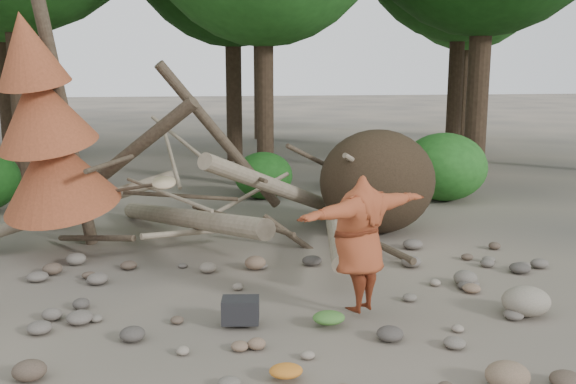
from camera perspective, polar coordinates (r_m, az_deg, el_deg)
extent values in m
plane|color=#514C44|center=(7.95, -2.04, -12.17)|extent=(120.00, 120.00, 0.00)
ellipsoid|color=#332619|center=(12.23, 7.94, 0.92)|extent=(2.20, 1.87, 1.98)
cylinder|color=gray|center=(11.27, -9.15, -2.29)|extent=(2.61, 5.11, 1.08)
cylinder|color=gray|center=(11.78, -0.38, 0.19)|extent=(3.18, 3.71, 1.90)
cylinder|color=brown|center=(12.07, -14.92, 2.48)|extent=(3.08, 1.91, 2.49)
cylinder|color=gray|center=(11.36, 4.10, -3.10)|extent=(1.13, 4.98, 0.43)
cylinder|color=brown|center=(12.14, -5.94, 4.75)|extent=(2.39, 1.03, 2.89)
cylinder|color=gray|center=(11.74, -18.96, -1.47)|extent=(3.71, 0.86, 1.20)
cylinder|color=#4C3F30|center=(11.27, -16.79, -3.95)|extent=(1.52, 1.70, 0.49)
cylinder|color=gray|center=(11.93, -3.37, -0.18)|extent=(1.57, 0.85, 0.69)
cylinder|color=#4C3F30|center=(12.58, 3.70, 2.26)|extent=(1.92, 1.25, 1.10)
cylinder|color=gray|center=(11.59, -10.25, 2.83)|extent=(0.37, 1.42, 0.85)
cylinder|color=#4C3F30|center=(11.28, 7.40, -4.33)|extent=(0.79, 2.54, 0.12)
cylinder|color=gray|center=(10.71, -8.11, -3.53)|extent=(1.78, 1.11, 0.29)
cylinder|color=#4C3F30|center=(11.30, -19.13, 5.76)|extent=(0.67, 1.13, 4.35)
cone|color=brown|center=(11.11, -19.99, 1.98)|extent=(2.06, 2.13, 1.86)
cone|color=brown|center=(10.83, -21.11, 7.01)|extent=(1.71, 1.78, 1.65)
cone|color=brown|center=(10.65, -22.18, 11.73)|extent=(1.23, 1.30, 1.41)
cylinder|color=#38281C|center=(17.34, -23.07, 14.74)|extent=(0.56, 0.56, 8.96)
cylinder|color=#38281C|center=(16.56, -2.09, 12.65)|extent=(0.44, 0.44, 7.14)
cylinder|color=#38281C|center=(18.80, 16.90, 15.55)|extent=(0.60, 0.60, 9.45)
cylinder|color=#38281C|center=(21.55, -24.14, 11.93)|extent=(0.42, 0.42, 7.56)
cylinder|color=#38281C|center=(21.52, -4.92, 14.15)|extent=(0.52, 0.52, 8.54)
cylinder|color=#38281C|center=(22.82, 14.83, 13.13)|extent=(0.50, 0.50, 8.12)
cylinder|color=#38281C|center=(27.92, -2.53, 13.72)|extent=(0.54, 0.54, 8.75)
cylinder|color=#38281C|center=(29.70, 15.56, 12.30)|extent=(0.46, 0.46, 7.84)
ellipsoid|color=#1D5819|center=(15.36, -2.20, 1.49)|extent=(1.40, 1.40, 1.12)
ellipsoid|color=#256820|center=(15.56, 13.70, 2.19)|extent=(2.00, 2.00, 1.60)
imported|color=brown|center=(8.12, 6.38, -4.57)|extent=(2.14, 1.60, 1.75)
cylinder|color=tan|center=(7.13, -10.97, 0.83)|extent=(0.34, 0.32, 0.14)
cube|color=black|center=(8.01, -4.24, -10.83)|extent=(0.49, 0.36, 0.30)
ellipsoid|color=#3E6F2C|center=(8.01, 3.64, -11.42)|extent=(0.40, 0.33, 0.15)
ellipsoid|color=#BB6A20|center=(6.76, -0.18, -15.99)|extent=(0.34, 0.28, 0.13)
ellipsoid|color=#7B634D|center=(6.96, 18.94, -15.16)|extent=(0.45, 0.40, 0.27)
ellipsoid|color=gray|center=(8.87, 20.41, -9.08)|extent=(0.62, 0.56, 0.37)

